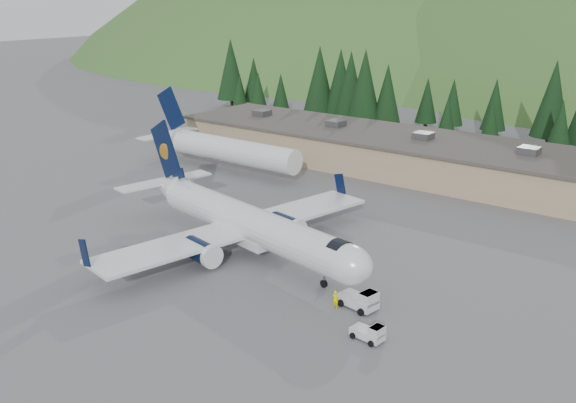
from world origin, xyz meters
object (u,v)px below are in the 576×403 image
Objects in this scene: second_airliner at (220,147)px; terminal_building at (391,151)px; baggage_tug_a at (370,333)px; baggage_tug_b at (361,300)px; ramp_worker at (335,299)px; airliner at (245,223)px.

terminal_building is at bearing 38.78° from second_airliner.
baggage_tug_a is 0.04× the size of terminal_building.
baggage_tug_b reaches higher than baggage_tug_a.
baggage_tug_a is 1.70× the size of ramp_worker.
baggage_tug_b is 2.24× the size of ramp_worker.
second_airliner is 46.55m from ramp_worker.
ramp_worker is (-1.79, -1.14, -0.00)m from baggage_tug_b.
ramp_worker is (38.06, -26.69, -2.53)m from second_airliner.
airliner is 32.38m from second_airliner.
baggage_tug_a is at bearing -41.41° from baggage_tug_b.
baggage_tug_b is at bearing -150.95° from ramp_worker.
terminal_building is (-19.94, 41.55, 1.83)m from baggage_tug_b.
airliner reaches higher than baggage_tug_b.
second_airliner is 47.41m from baggage_tug_b.
baggage_tug_a is 0.76× the size of baggage_tug_b.
second_airliner is at bearing -141.22° from terminal_building.
baggage_tug_b is at bearing -64.37° from terminal_building.
airliner reaches higher than baggage_tug_a.
airliner is 15.11m from ramp_worker.
baggage_tug_b is (-3.21, 3.96, 0.18)m from baggage_tug_a.
airliner is 0.48× the size of terminal_building.
baggage_tug_b is 46.12m from terminal_building.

